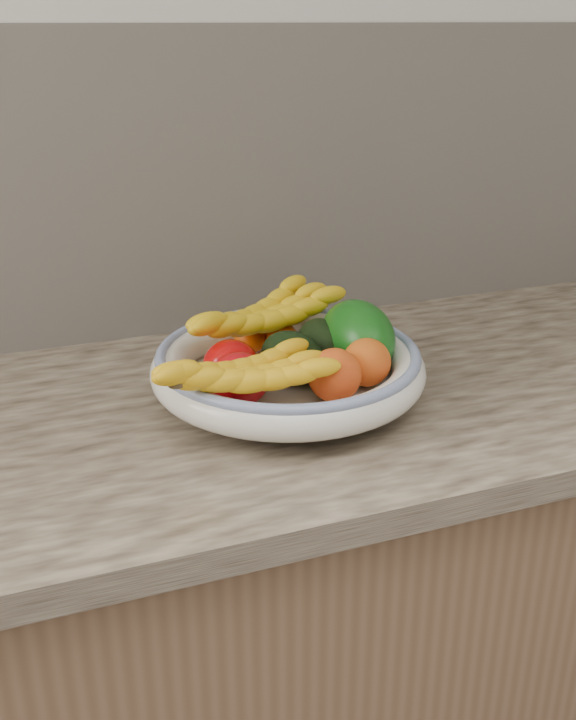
% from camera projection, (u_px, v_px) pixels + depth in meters
% --- Properties ---
extents(kitchen_counter, '(2.44, 0.66, 1.40)m').
position_uv_depth(kitchen_counter, '(283.00, 625.00, 1.35)').
color(kitchen_counter, brown).
rests_on(kitchen_counter, ground).
extents(fruit_bowl, '(0.39, 0.39, 0.08)m').
position_uv_depth(fruit_bowl, '(288.00, 367.00, 1.14)').
color(fruit_bowl, silver).
rests_on(fruit_bowl, kitchen_counter).
extents(clementine_back_left, '(0.05, 0.05, 0.04)m').
position_uv_depth(clementine_back_left, '(250.00, 339.00, 1.23)').
color(clementine_back_left, '#DA4A04').
rests_on(clementine_back_left, fruit_bowl).
extents(clementine_back_right, '(0.06, 0.06, 0.05)m').
position_uv_depth(clementine_back_right, '(281.00, 337.00, 1.23)').
color(clementine_back_right, '#FE5B05').
rests_on(clementine_back_right, fruit_bowl).
extents(tomato_left, '(0.09, 0.09, 0.07)m').
position_uv_depth(tomato_left, '(231.00, 365.00, 1.11)').
color(tomato_left, '#B40707').
rests_on(tomato_left, fruit_bowl).
extents(tomato_near_left, '(0.10, 0.10, 0.07)m').
position_uv_depth(tomato_near_left, '(239.00, 379.00, 1.07)').
color(tomato_near_left, '#BB0911').
rests_on(tomato_near_left, fruit_bowl).
extents(avocado_center, '(0.11, 0.13, 0.07)m').
position_uv_depth(avocado_center, '(292.00, 357.00, 1.13)').
color(avocado_center, black).
rests_on(avocado_center, fruit_bowl).
extents(avocado_right, '(0.07, 0.10, 0.07)m').
position_uv_depth(avocado_right, '(322.00, 342.00, 1.19)').
color(avocado_right, black).
rests_on(avocado_right, fruit_bowl).
extents(green_mango, '(0.13, 0.15, 0.13)m').
position_uv_depth(green_mango, '(357.00, 337.00, 1.17)').
color(green_mango, '#0E4C0E').
rests_on(green_mango, fruit_bowl).
extents(peach_front, '(0.09, 0.09, 0.07)m').
position_uv_depth(peach_front, '(335.00, 375.00, 1.07)').
color(peach_front, orange).
rests_on(peach_front, fruit_bowl).
extents(peach_right, '(0.07, 0.07, 0.07)m').
position_uv_depth(peach_right, '(367.00, 362.00, 1.11)').
color(peach_right, orange).
rests_on(peach_right, fruit_bowl).
extents(banana_bunch_back, '(0.31, 0.22, 0.08)m').
position_uv_depth(banana_bunch_back, '(262.00, 321.00, 1.20)').
color(banana_bunch_back, yellow).
rests_on(banana_bunch_back, fruit_bowl).
extents(banana_bunch_front, '(0.27, 0.14, 0.07)m').
position_uv_depth(banana_bunch_front, '(244.00, 379.00, 1.02)').
color(banana_bunch_front, yellow).
rests_on(banana_bunch_front, fruit_bowl).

